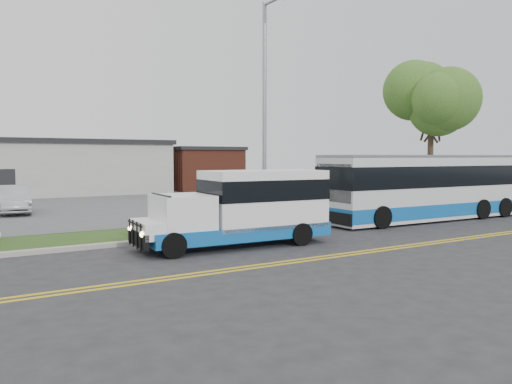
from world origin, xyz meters
TOP-DOWN VIEW (x-y plane):
  - ground at (0.00, 0.00)m, footprint 140.00×140.00m
  - lane_line_north at (0.00, -3.85)m, footprint 70.00×0.12m
  - lane_line_south at (0.00, -4.15)m, footprint 70.00×0.12m
  - curb at (0.00, 1.10)m, footprint 80.00×0.30m
  - verge at (0.00, 2.90)m, footprint 80.00×3.30m
  - parking_lot at (0.00, 17.00)m, footprint 80.00×25.00m
  - brick_wing at (10.50, 26.00)m, footprint 6.30×7.30m
  - tree_east at (14.00, 3.00)m, footprint 5.20×5.20m
  - streetlight_near at (3.00, 2.73)m, footprint 0.35×1.53m
  - shuttle_bus at (-0.08, -0.91)m, footprint 6.78×2.53m
  - transit_bus at (10.68, 0.55)m, footprint 11.29×2.97m
  - parked_car_a at (-5.92, 12.92)m, footprint 1.99×4.52m

SIDE VIEW (x-z plane):
  - ground at x=0.00m, z-range 0.00..0.00m
  - lane_line_north at x=0.00m, z-range 0.00..0.01m
  - lane_line_south at x=0.00m, z-range 0.00..0.01m
  - verge at x=0.00m, z-range 0.00..0.10m
  - parking_lot at x=0.00m, z-range 0.00..0.10m
  - curb at x=0.00m, z-range 0.00..0.15m
  - parked_car_a at x=-5.92m, z-range 0.10..1.54m
  - shuttle_bus at x=-0.08m, z-range 0.09..2.64m
  - transit_bus at x=10.68m, z-range 0.02..3.13m
  - brick_wing at x=10.50m, z-range 0.01..3.91m
  - streetlight_near at x=3.00m, z-range 0.48..9.98m
  - tree_east at x=14.00m, z-range 2.04..10.37m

